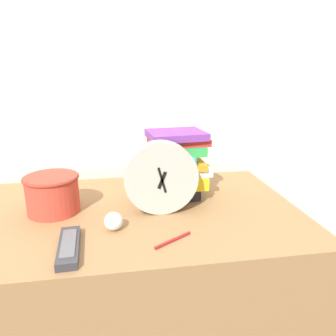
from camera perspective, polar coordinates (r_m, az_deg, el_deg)
name	(u,v)px	position (r m, az deg, el deg)	size (l,w,h in m)	color
wall_back	(124,55)	(1.36, -7.73, 18.97)	(6.00, 0.04, 2.40)	silver
desk	(137,304)	(1.24, -5.34, -22.58)	(1.04, 0.66, 0.72)	olive
desk_clock	(161,178)	(0.99, -1.22, -1.73)	(0.23, 0.05, 0.23)	#B7B2A8
book_stack	(174,165)	(1.12, 0.99, 0.45)	(0.24, 0.18, 0.23)	#232328
basket	(52,192)	(1.07, -19.49, -4.02)	(0.17, 0.17, 0.12)	#C63D2D
tv_remote	(69,247)	(0.86, -16.88, -12.96)	(0.06, 0.18, 0.02)	#333338
crumpled_paper_ball	(113,221)	(0.93, -9.48, -9.13)	(0.05, 0.05, 0.05)	white
pen	(173,240)	(0.87, 0.86, -12.43)	(0.11, 0.07, 0.01)	#B21E1E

